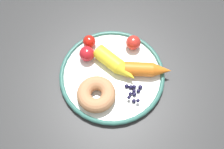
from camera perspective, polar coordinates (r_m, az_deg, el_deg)
name	(u,v)px	position (r m, az deg, el deg)	size (l,w,h in m)	color
ground_plane	(116,131)	(1.48, 0.77, -11.39)	(6.00, 6.00, 0.00)	#3A403F
dining_table	(118,76)	(0.89, 1.25, -0.33)	(1.07, 0.80, 0.72)	#2C2D2F
plate	(112,75)	(0.78, 0.00, -0.10)	(0.29, 0.29, 0.02)	white
carrot_orange	(148,70)	(0.77, 7.26, 0.98)	(0.13, 0.05, 0.04)	orange
carrot_yellow	(116,64)	(0.77, 0.77, 2.03)	(0.12, 0.12, 0.04)	yellow
donut	(96,94)	(0.74, -3.18, -3.99)	(0.10, 0.10, 0.04)	tan
blueberry_pile	(134,92)	(0.75, 4.39, -3.47)	(0.05, 0.06, 0.02)	#191638
tomato_near	(133,43)	(0.81, 4.32, 6.43)	(0.04, 0.04, 0.04)	red
tomato_mid	(89,41)	(0.82, -4.61, 6.67)	(0.04, 0.04, 0.04)	red
tomato_far	(87,54)	(0.79, -5.08, 4.19)	(0.04, 0.04, 0.04)	red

